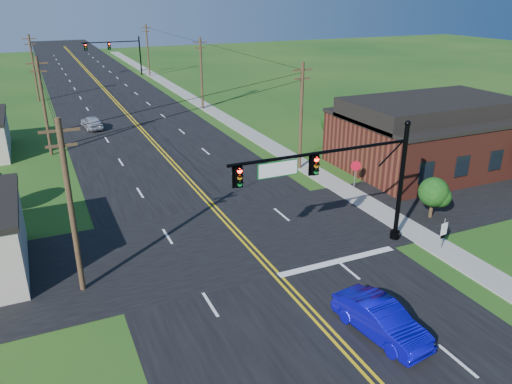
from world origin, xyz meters
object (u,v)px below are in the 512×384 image
signal_mast_main (338,177)px  route_sign (444,232)px  stop_sign (356,169)px  signal_mast_far (115,50)px  blue_car (381,320)px

signal_mast_main → route_sign: signal_mast_main is taller
route_sign → stop_sign: bearing=77.9°
signal_mast_far → blue_car: size_ratio=2.29×
blue_car → signal_mast_far: bearing=79.6°
signal_mast_far → route_sign: (5.93, -74.30, -3.37)m
signal_mast_main → route_sign: (6.03, -2.30, -3.57)m
blue_car → route_sign: size_ratio=2.37×
signal_mast_main → signal_mast_far: bearing=89.9°
signal_mast_main → stop_sign: signal_mast_main is taller
blue_car → stop_sign: (9.25, 15.32, 0.86)m
signal_mast_main → stop_sign: 11.13m
signal_mast_main → route_sign: bearing=-20.9°
signal_mast_far → stop_sign: 64.38m
route_sign → stop_sign: stop_sign is taller
signal_mast_main → signal_mast_far: same height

